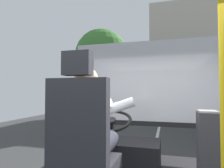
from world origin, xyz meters
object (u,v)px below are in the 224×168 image
at_px(bus_driver, 89,126).
at_px(steering_console, 119,154).
at_px(driver_seat, 83,151).
at_px(fare_box, 208,150).
at_px(handrail_pole, 223,96).

relative_size(bus_driver, steering_console, 0.69).
distance_m(driver_seat, fare_box, 1.42).
xyz_separation_m(steering_console, fare_box, (1.07, -0.26, 0.20)).
bearing_deg(handrail_pole, fare_box, 88.19).
bearing_deg(driver_seat, bus_driver, 90.00).
bearing_deg(fare_box, handrail_pole, -91.81).
distance_m(driver_seat, handrail_pole, 1.15).
bearing_deg(steering_console, driver_seat, -90.00).
height_order(bus_driver, handrail_pole, handrail_pole).
xyz_separation_m(driver_seat, handrail_pole, (1.04, 0.20, 0.43)).
bearing_deg(fare_box, driver_seat, -139.34).
relative_size(driver_seat, fare_box, 1.59).
bearing_deg(steering_console, fare_box, -13.48).
distance_m(handrail_pole, fare_box, 0.93).
bearing_deg(driver_seat, handrail_pole, 11.11).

